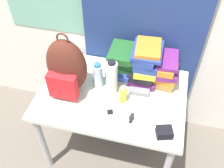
# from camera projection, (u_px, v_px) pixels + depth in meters

# --- Properties ---
(curtain_blue) EXTENTS (0.92, 0.04, 2.50)m
(curtain_blue) POSITION_uv_depth(u_px,v_px,m) (145.00, 4.00, 1.82)
(curtain_blue) COLOR navy
(curtain_blue) RESTS_ON ground_plane
(desk) EXTENTS (1.09, 0.75, 0.73)m
(desk) POSITION_uv_depth(u_px,v_px,m) (112.00, 101.00, 2.02)
(desk) COLOR beige
(desk) RESTS_ON ground_plane
(backpack) EXTENTS (0.29, 0.24, 0.50)m
(backpack) POSITION_uv_depth(u_px,v_px,m) (66.00, 68.00, 1.82)
(backpack) COLOR #512319
(backpack) RESTS_ON desk
(book_stack_left) EXTENTS (0.22, 0.29, 0.24)m
(book_stack_left) POSITION_uv_depth(u_px,v_px,m) (123.00, 62.00, 2.00)
(book_stack_left) COLOR silver
(book_stack_left) RESTS_ON desk
(book_stack_center) EXTENTS (0.24, 0.30, 0.31)m
(book_stack_center) POSITION_uv_depth(u_px,v_px,m) (146.00, 63.00, 1.96)
(book_stack_center) COLOR #6B2370
(book_stack_center) RESTS_ON desk
(book_stack_right) EXTENTS (0.23, 0.27, 0.23)m
(book_stack_right) POSITION_uv_depth(u_px,v_px,m) (164.00, 70.00, 1.96)
(book_stack_right) COLOR olive
(book_stack_right) RESTS_ON desk
(water_bottle) EXTENTS (0.07, 0.07, 0.22)m
(water_bottle) POSITION_uv_depth(u_px,v_px,m) (98.00, 76.00, 1.93)
(water_bottle) COLOR silver
(water_bottle) RESTS_ON desk
(sports_bottle) EXTENTS (0.08, 0.08, 0.30)m
(sports_bottle) POSITION_uv_depth(u_px,v_px,m) (112.00, 78.00, 1.86)
(sports_bottle) COLOR white
(sports_bottle) RESTS_ON desk
(sunscreen_bottle) EXTENTS (0.05, 0.05, 0.15)m
(sunscreen_bottle) POSITION_uv_depth(u_px,v_px,m) (123.00, 94.00, 1.85)
(sunscreen_bottle) COLOR yellow
(sunscreen_bottle) RESTS_ON desk
(cell_phone) EXTENTS (0.08, 0.11, 0.02)m
(cell_phone) POSITION_uv_depth(u_px,v_px,m) (110.00, 113.00, 1.81)
(cell_phone) COLOR #B7BCC6
(cell_phone) RESTS_ON desk
(sunglasses_case) EXTENTS (0.15, 0.06, 0.04)m
(sunglasses_case) POSITION_uv_depth(u_px,v_px,m) (139.00, 92.00, 1.93)
(sunglasses_case) COLOR gray
(sunglasses_case) RESTS_ON desk
(camera_pouch) EXTENTS (0.12, 0.11, 0.06)m
(camera_pouch) POSITION_uv_depth(u_px,v_px,m) (164.00, 132.00, 1.68)
(camera_pouch) COLOR black
(camera_pouch) RESTS_ON desk
(wristwatch) EXTENTS (0.04, 0.08, 0.01)m
(wristwatch) POSITION_uv_depth(u_px,v_px,m) (132.00, 118.00, 1.79)
(wristwatch) COLOR black
(wristwatch) RESTS_ON desk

